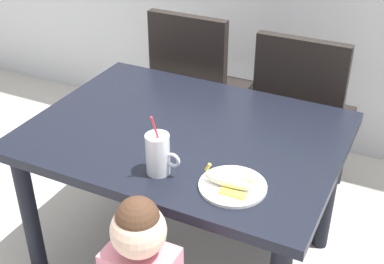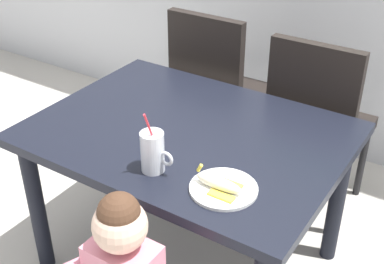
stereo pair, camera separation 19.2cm
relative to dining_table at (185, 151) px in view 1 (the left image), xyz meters
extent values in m
plane|color=#B7B2A8|center=(0.00, 0.00, -0.61)|extent=(24.00, 24.00, 0.00)
cube|color=black|center=(0.00, 0.00, 0.08)|extent=(1.23, 0.92, 0.04)
cylinder|color=black|center=(-0.53, -0.38, -0.27)|extent=(0.07, 0.07, 0.66)
cylinder|color=black|center=(-0.53, 0.38, -0.27)|extent=(0.07, 0.07, 0.66)
cylinder|color=black|center=(0.53, 0.38, -0.27)|extent=(0.07, 0.07, 0.66)
cube|color=black|center=(-0.28, 0.79, -0.16)|extent=(0.44, 0.44, 0.06)
cube|color=black|center=(-0.28, 0.59, 0.11)|extent=(0.42, 0.05, 0.48)
cylinder|color=black|center=(-0.09, 0.98, -0.40)|extent=(0.04, 0.04, 0.42)
cylinder|color=black|center=(-0.47, 0.98, -0.40)|extent=(0.04, 0.04, 0.42)
cylinder|color=black|center=(-0.09, 0.60, -0.40)|extent=(0.04, 0.04, 0.42)
cylinder|color=black|center=(-0.47, 0.60, -0.40)|extent=(0.04, 0.04, 0.42)
cube|color=black|center=(0.31, 0.73, -0.16)|extent=(0.44, 0.44, 0.06)
cube|color=black|center=(0.31, 0.53, 0.11)|extent=(0.42, 0.05, 0.48)
cylinder|color=black|center=(0.50, 0.92, -0.40)|extent=(0.04, 0.04, 0.42)
cylinder|color=black|center=(0.12, 0.92, -0.40)|extent=(0.04, 0.04, 0.42)
cylinder|color=black|center=(0.50, 0.54, -0.40)|extent=(0.04, 0.04, 0.42)
cylinder|color=black|center=(0.12, 0.54, -0.40)|extent=(0.04, 0.04, 0.42)
sphere|color=beige|center=(0.16, -0.61, 0.12)|extent=(0.17, 0.17, 0.17)
sphere|color=#472D1E|center=(0.16, -0.61, 0.17)|extent=(0.13, 0.13, 0.13)
cylinder|color=silver|center=(0.05, -0.30, 0.17)|extent=(0.08, 0.08, 0.15)
cylinder|color=#B2D184|center=(0.05, -0.30, 0.14)|extent=(0.07, 0.07, 0.08)
torus|color=silver|center=(0.11, -0.30, 0.17)|extent=(0.06, 0.01, 0.06)
cylinder|color=#E5333F|center=(0.06, -0.30, 0.24)|extent=(0.01, 0.08, 0.21)
cylinder|color=white|center=(0.32, -0.27, 0.10)|extent=(0.23, 0.23, 0.01)
ellipsoid|color=#F4EAC6|center=(0.31, -0.28, 0.13)|extent=(0.17, 0.04, 0.04)
cube|color=yellow|center=(0.34, -0.32, 0.11)|extent=(0.09, 0.03, 0.01)
cube|color=yellow|center=(0.33, -0.24, 0.11)|extent=(0.09, 0.03, 0.01)
cylinder|color=yellow|center=(0.23, -0.28, 0.16)|extent=(0.02, 0.01, 0.03)
camera|label=1|loc=(0.81, -1.58, 1.15)|focal=48.37mm
camera|label=2|loc=(0.98, -1.48, 1.15)|focal=48.37mm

